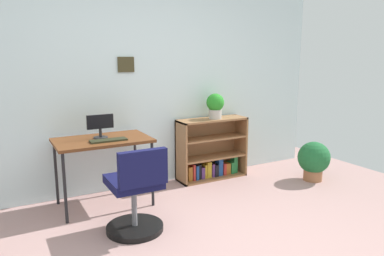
{
  "coord_description": "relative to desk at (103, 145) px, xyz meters",
  "views": [
    {
      "loc": [
        -1.45,
        -2.0,
        1.58
      ],
      "look_at": [
        0.4,
        1.4,
        0.81
      ],
      "focal_mm": 34.45,
      "sensor_mm": 36.0,
      "label": 1
    }
  ],
  "objects": [
    {
      "name": "wall_back",
      "position": [
        0.49,
        0.44,
        0.56
      ],
      "size": [
        5.2,
        0.12,
        2.44
      ],
      "color": "silver",
      "rests_on": "ground_plane"
    },
    {
      "name": "desk",
      "position": [
        0.0,
        0.0,
        0.0
      ],
      "size": [
        0.97,
        0.6,
        0.72
      ],
      "color": "brown",
      "rests_on": "ground_plane"
    },
    {
      "name": "monitor",
      "position": [
        -0.0,
        0.04,
        0.19
      ],
      "size": [
        0.28,
        0.15,
        0.25
      ],
      "color": "#262628",
      "rests_on": "desk"
    },
    {
      "name": "keyboard",
      "position": [
        0.03,
        -0.13,
        0.07
      ],
      "size": [
        0.37,
        0.13,
        0.02
      ],
      "primitive_type": "cube",
      "color": "#2A2C1A",
      "rests_on": "desk"
    },
    {
      "name": "office_chair",
      "position": [
        0.08,
        -0.77,
        -0.31
      ],
      "size": [
        0.52,
        0.55,
        0.81
      ],
      "color": "black",
      "rests_on": "ground_plane"
    },
    {
      "name": "bookshelf_low",
      "position": [
        1.46,
        0.24,
        -0.33
      ],
      "size": [
        0.92,
        0.3,
        0.79
      ],
      "color": "#95663F",
      "rests_on": "ground_plane"
    },
    {
      "name": "potted_plant_on_shelf",
      "position": [
        1.5,
        0.19,
        0.3
      ],
      "size": [
        0.23,
        0.23,
        0.32
      ],
      "color": "#B7B2A8",
      "rests_on": "bookshelf_low"
    },
    {
      "name": "potted_plant_floor",
      "position": [
        2.56,
        -0.49,
        -0.39
      ],
      "size": [
        0.4,
        0.4,
        0.5
      ],
      "color": "#9E6642",
      "rests_on": "ground_plane"
    }
  ]
}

